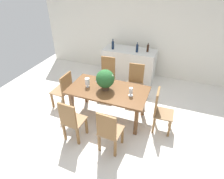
# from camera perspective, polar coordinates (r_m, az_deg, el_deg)

# --- Properties ---
(ground_plane) EXTENTS (7.04, 7.04, 0.00)m
(ground_plane) POSITION_cam_1_polar(r_m,az_deg,el_deg) (4.63, -1.53, -8.57)
(ground_plane) COLOR silver
(back_wall) EXTENTS (6.40, 0.10, 2.60)m
(back_wall) POSITION_cam_1_polar(r_m,az_deg,el_deg) (6.20, 7.68, 16.17)
(back_wall) COLOR silver
(back_wall) RESTS_ON ground
(dining_table) EXTENTS (1.78, 0.94, 0.77)m
(dining_table) POSITION_cam_1_polar(r_m,az_deg,el_deg) (4.29, -1.20, -1.09)
(dining_table) COLOR brown
(dining_table) RESTS_ON ground
(chair_far_right) EXTENTS (0.46, 0.46, 1.00)m
(chair_far_right) POSITION_cam_1_polar(r_m,az_deg,el_deg) (5.03, 7.03, 2.58)
(chair_far_right) COLOR brown
(chair_far_right) RESTS_ON ground
(chair_head_end) EXTENTS (0.43, 0.48, 0.94)m
(chair_head_end) POSITION_cam_1_polar(r_m,az_deg,el_deg) (4.86, -14.24, 0.26)
(chair_head_end) COLOR brown
(chair_head_end) RESTS_ON ground
(chair_near_left) EXTENTS (0.42, 0.43, 0.98)m
(chair_near_left) POSITION_cam_1_polar(r_m,az_deg,el_deg) (3.87, -12.13, -8.98)
(chair_near_left) COLOR brown
(chair_near_left) RESTS_ON ground
(chair_foot_end) EXTENTS (0.42, 0.42, 0.99)m
(chair_foot_end) POSITION_cam_1_polar(r_m,az_deg,el_deg) (4.15, 14.21, -5.81)
(chair_foot_end) COLOR brown
(chair_foot_end) RESTS_ON ground
(chair_near_right) EXTENTS (0.44, 0.46, 0.98)m
(chair_near_right) POSITION_cam_1_polar(r_m,az_deg,el_deg) (3.58, -0.98, -12.27)
(chair_near_right) COLOR brown
(chair_near_right) RESTS_ON ground
(chair_far_left) EXTENTS (0.46, 0.50, 1.06)m
(chair_far_left) POSITION_cam_1_polar(r_m,az_deg,el_deg) (5.24, -1.43, 4.44)
(chair_far_left) COLOR brown
(chair_far_left) RESTS_ON ground
(flower_centerpiece) EXTENTS (0.41, 0.41, 0.47)m
(flower_centerpiece) POSITION_cam_1_polar(r_m,az_deg,el_deg) (4.11, -2.07, 3.14)
(flower_centerpiece) COLOR #4C3828
(flower_centerpiece) RESTS_ON dining_table
(crystal_vase_left) EXTENTS (0.11, 0.11, 0.22)m
(crystal_vase_left) POSITION_cam_1_polar(r_m,az_deg,el_deg) (4.29, -7.44, 2.37)
(crystal_vase_left) COLOR silver
(crystal_vase_left) RESTS_ON dining_table
(crystal_vase_center_near) EXTENTS (0.09, 0.09, 0.19)m
(crystal_vase_center_near) POSITION_cam_1_polar(r_m,az_deg,el_deg) (3.99, 5.69, -0.52)
(crystal_vase_center_near) COLOR silver
(crystal_vase_center_near) RESTS_ON dining_table
(wine_glass) EXTENTS (0.07, 0.07, 0.15)m
(wine_glass) POSITION_cam_1_polar(r_m,az_deg,el_deg) (4.47, -3.99, 3.43)
(wine_glass) COLOR silver
(wine_glass) RESTS_ON dining_table
(kitchen_counter) EXTENTS (1.57, 0.67, 0.99)m
(kitchen_counter) POSITION_cam_1_polar(r_m,az_deg,el_deg) (5.99, 5.12, 7.41)
(kitchen_counter) COLOR silver
(kitchen_counter) RESTS_ON ground
(wine_bottle_amber) EXTENTS (0.07, 0.07, 0.31)m
(wine_bottle_amber) POSITION_cam_1_polar(r_m,az_deg,el_deg) (5.78, 0.26, 13.23)
(wine_bottle_amber) COLOR #0F1E38
(wine_bottle_amber) RESTS_ON kitchen_counter
(wine_bottle_green) EXTENTS (0.07, 0.07, 0.28)m
(wine_bottle_green) POSITION_cam_1_polar(r_m,az_deg,el_deg) (5.61, 7.56, 12.21)
(wine_bottle_green) COLOR #0F1E38
(wine_bottle_green) RESTS_ON kitchen_counter
(wine_bottle_tall) EXTENTS (0.06, 0.06, 0.26)m
(wine_bottle_tall) POSITION_cam_1_polar(r_m,az_deg,el_deg) (5.68, 10.72, 12.12)
(wine_bottle_tall) COLOR black
(wine_bottle_tall) RESTS_ON kitchen_counter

